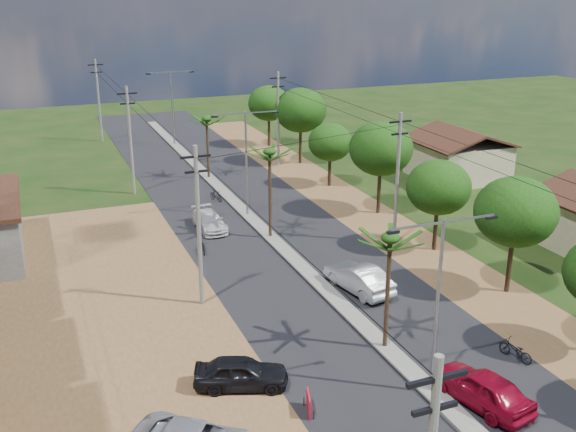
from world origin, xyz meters
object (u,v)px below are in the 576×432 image
at_px(moto_rider_east, 515,351).
at_px(car_red_near, 482,389).
at_px(roadside_sign, 309,404).
at_px(car_parked_dark, 241,373).
at_px(car_white_far, 209,221).
at_px(car_silver_mid, 359,279).

bearing_deg(moto_rider_east, car_red_near, 16.96).
bearing_deg(car_red_near, roadside_sign, -29.39).
bearing_deg(moto_rider_east, car_parked_dark, -27.23).
bearing_deg(roadside_sign, car_white_far, 102.30).
bearing_deg(car_parked_dark, car_red_near, -98.81).
bearing_deg(moto_rider_east, car_silver_mid, -85.53).
height_order(car_red_near, car_silver_mid, car_silver_mid).
bearing_deg(roadside_sign, car_red_near, 0.43).
relative_size(car_white_far, car_parked_dark, 1.06).
relative_size(car_silver_mid, moto_rider_east, 2.68).
distance_m(car_white_far, moto_rider_east, 24.04).
xyz_separation_m(car_silver_mid, roadside_sign, (-7.28, -9.62, -0.34)).
distance_m(moto_rider_east, roadside_sign, 10.70).
distance_m(car_red_near, car_parked_dark, 10.29).
relative_size(car_silver_mid, car_white_far, 1.10).
distance_m(car_white_far, car_parked_dark, 20.20).
relative_size(car_red_near, car_silver_mid, 0.96).
xyz_separation_m(car_white_far, roadside_sign, (-2.04, -22.64, -0.18)).
relative_size(car_red_near, moto_rider_east, 2.57).
xyz_separation_m(car_white_far, moto_rider_east, (8.66, -22.43, -0.16)).
bearing_deg(car_silver_mid, moto_rider_east, 99.75).
bearing_deg(car_silver_mid, car_red_near, 78.41).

